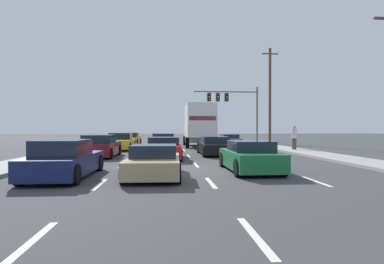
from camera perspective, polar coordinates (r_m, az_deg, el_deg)
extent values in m
plane|color=#3D3D3F|center=(38.02, -2.55, -1.94)|extent=(140.00, 140.00, 0.00)
cube|color=#9E9E99|center=(34.34, 11.41, -2.11)|extent=(2.29, 80.00, 0.14)
cube|color=#9E9E99|center=(33.67, -16.13, -2.18)|extent=(2.29, 80.00, 0.14)
cube|color=silver|center=(5.61, -26.54, -16.99)|extent=(0.14, 2.00, 0.01)
cube|color=silver|center=(10.30, -15.99, -8.86)|extent=(0.14, 2.00, 0.01)
cube|color=silver|center=(15.19, -12.26, -5.79)|extent=(0.14, 2.00, 0.01)
cube|color=silver|center=(20.13, -10.37, -4.21)|extent=(0.14, 2.00, 0.01)
cube|color=silver|center=(25.10, -9.23, -3.26)|extent=(0.14, 2.00, 0.01)
cube|color=silver|center=(30.07, -8.47, -2.62)|extent=(0.14, 2.00, 0.01)
cube|color=silver|center=(35.06, -7.93, -2.16)|extent=(0.14, 2.00, 0.01)
cube|color=silver|center=(40.04, -7.52, -1.81)|extent=(0.14, 2.00, 0.01)
cube|color=silver|center=(45.03, -7.20, -1.54)|extent=(0.14, 2.00, 0.01)
cube|color=silver|center=(50.03, -6.95, -1.33)|extent=(0.14, 2.00, 0.01)
cube|color=silver|center=(55.02, -6.74, -1.15)|extent=(0.14, 2.00, 0.01)
cube|color=silver|center=(60.02, -6.57, -1.00)|extent=(0.14, 2.00, 0.01)
cube|color=silver|center=(5.42, 11.07, -17.56)|extent=(0.14, 2.00, 0.01)
cube|color=silver|center=(10.20, 3.34, -8.93)|extent=(0.14, 2.00, 0.01)
cube|color=silver|center=(15.12, 0.69, -5.80)|extent=(0.14, 2.00, 0.01)
cube|color=silver|center=(20.08, -0.65, -4.21)|extent=(0.14, 2.00, 0.01)
cube|color=silver|center=(25.05, -1.45, -3.25)|extent=(0.14, 2.00, 0.01)
cube|color=silver|center=(30.04, -1.98, -2.61)|extent=(0.14, 2.00, 0.01)
cube|color=silver|center=(35.03, -2.36, -2.15)|extent=(0.14, 2.00, 0.01)
cube|color=silver|center=(40.02, -2.65, -1.81)|extent=(0.14, 2.00, 0.01)
cube|color=silver|center=(45.01, -2.87, -1.54)|extent=(0.14, 2.00, 0.01)
cube|color=silver|center=(50.01, -3.05, -1.32)|extent=(0.14, 2.00, 0.01)
cube|color=silver|center=(55.00, -3.20, -1.15)|extent=(0.14, 2.00, 0.01)
cube|color=silver|center=(60.00, -3.32, -1.00)|extent=(0.14, 2.00, 0.01)
cube|color=silver|center=(11.18, 21.04, -8.12)|extent=(0.14, 2.00, 0.01)
cube|color=silver|center=(15.80, 13.12, -5.54)|extent=(0.14, 2.00, 0.01)
cube|color=silver|center=(20.60, 8.86, -4.10)|extent=(0.14, 2.00, 0.01)
cube|color=silver|center=(25.47, 6.22, -3.19)|extent=(0.14, 2.00, 0.01)
cube|color=silver|center=(30.39, 4.44, -2.58)|extent=(0.14, 2.00, 0.01)
cube|color=silver|center=(35.33, 3.16, -2.13)|extent=(0.14, 2.00, 0.01)
cube|color=silver|center=(40.28, 2.19, -1.79)|extent=(0.14, 2.00, 0.01)
cube|color=silver|center=(45.25, 1.44, -1.53)|extent=(0.14, 2.00, 0.01)
cube|color=silver|center=(50.22, 0.83, -1.32)|extent=(0.14, 2.00, 0.01)
cube|color=silver|center=(55.19, 0.33, -1.14)|extent=(0.14, 2.00, 0.01)
cube|color=silver|center=(60.17, -0.08, -1.00)|extent=(0.14, 2.00, 0.01)
cube|color=orange|center=(34.07, -10.86, -1.42)|extent=(1.97, 4.18, 0.70)
cube|color=#192333|center=(34.01, -10.88, -0.48)|extent=(1.68, 1.85, 0.43)
cylinder|color=black|center=(35.70, -11.90, -1.61)|extent=(0.24, 0.65, 0.64)
cylinder|color=black|center=(35.47, -9.14, -1.61)|extent=(0.24, 0.65, 0.64)
cylinder|color=black|center=(32.72, -12.73, -1.81)|extent=(0.24, 0.65, 0.64)
cylinder|color=black|center=(32.47, -9.72, -1.82)|extent=(0.24, 0.65, 0.64)
cube|color=yellow|center=(26.42, -12.48, -2.04)|extent=(1.87, 4.59, 0.68)
cube|color=#192333|center=(26.48, -12.45, -0.72)|extent=(1.64, 2.05, 0.53)
cylinder|color=black|center=(28.27, -13.75, -2.19)|extent=(0.22, 0.64, 0.64)
cylinder|color=black|center=(28.05, -10.23, -2.20)|extent=(0.22, 0.64, 0.64)
cylinder|color=black|center=(24.84, -15.02, -2.58)|extent=(0.22, 0.64, 0.64)
cylinder|color=black|center=(24.59, -11.01, -2.60)|extent=(0.22, 0.64, 0.64)
cube|color=maroon|center=(20.05, -15.89, -2.87)|extent=(1.91, 4.22, 0.69)
cube|color=#192333|center=(19.72, -16.08, -1.21)|extent=(1.66, 2.01, 0.49)
cylinder|color=black|center=(21.76, -17.28, -3.03)|extent=(0.23, 0.64, 0.64)
cylinder|color=black|center=(21.43, -12.75, -3.08)|extent=(0.23, 0.64, 0.64)
cylinder|color=black|center=(18.77, -19.47, -3.62)|extent=(0.23, 0.64, 0.64)
cylinder|color=black|center=(18.38, -14.24, -3.69)|extent=(0.23, 0.64, 0.64)
cube|color=#141E4C|center=(12.08, -21.46, -5.28)|extent=(1.77, 4.42, 0.64)
cube|color=#192333|center=(11.77, -21.89, -2.58)|extent=(1.54, 2.08, 0.52)
cylinder|color=black|center=(13.90, -22.56, -5.10)|extent=(0.23, 0.64, 0.64)
cylinder|color=black|center=(13.48, -16.08, -5.26)|extent=(0.23, 0.64, 0.64)
cylinder|color=black|center=(10.85, -28.17, -6.73)|extent=(0.23, 0.64, 0.64)
cylinder|color=black|center=(10.30, -19.97, -7.09)|extent=(0.23, 0.64, 0.64)
cube|color=#1E389E|center=(33.03, -5.43, -1.54)|extent=(1.97, 4.26, 0.63)
cube|color=#192333|center=(32.92, -5.44, -0.60)|extent=(1.71, 2.12, 0.45)
cylinder|color=black|center=(34.63, -6.83, -1.66)|extent=(0.23, 0.64, 0.64)
cylinder|color=black|center=(34.58, -3.88, -1.67)|extent=(0.23, 0.64, 0.64)
cylinder|color=black|center=(31.51, -7.14, -1.89)|extent=(0.23, 0.64, 0.64)
cylinder|color=black|center=(31.46, -3.90, -1.89)|extent=(0.23, 0.64, 0.64)
cube|color=#B7BABF|center=(25.81, -5.05, -2.10)|extent=(1.95, 4.28, 0.67)
cube|color=#192333|center=(25.83, -5.05, -0.81)|extent=(1.67, 1.85, 0.49)
cylinder|color=black|center=(27.43, -6.74, -2.26)|extent=(0.24, 0.65, 0.64)
cylinder|color=black|center=(27.37, -3.14, -2.27)|extent=(0.24, 0.65, 0.64)
cylinder|color=black|center=(24.30, -7.21, -2.63)|extent=(0.24, 0.65, 0.64)
cylinder|color=black|center=(24.24, -3.14, -2.64)|extent=(0.24, 0.65, 0.64)
cube|color=red|center=(18.17, -4.93, -3.25)|extent=(1.97, 4.23, 0.66)
cube|color=#192333|center=(17.81, -4.96, -1.58)|extent=(1.68, 1.89, 0.42)
cylinder|color=black|center=(19.76, -7.31, -3.38)|extent=(0.24, 0.65, 0.64)
cylinder|color=black|center=(19.71, -2.26, -3.38)|extent=(0.24, 0.65, 0.64)
cylinder|color=black|center=(16.70, -8.08, -4.11)|extent=(0.24, 0.65, 0.64)
cylinder|color=black|center=(16.64, -2.09, -4.12)|extent=(0.24, 0.65, 0.64)
cube|color=tan|center=(11.42, -6.71, -5.81)|extent=(1.88, 4.08, 0.55)
cube|color=#192333|center=(11.38, -6.72, -3.34)|extent=(1.59, 1.75, 0.43)
cylinder|color=black|center=(12.96, -9.87, -5.48)|extent=(0.24, 0.65, 0.64)
cylinder|color=black|center=(12.86, -2.63, -5.52)|extent=(0.24, 0.65, 0.64)
cylinder|color=black|center=(10.08, -11.94, -7.23)|extent=(0.24, 0.65, 0.64)
cylinder|color=black|center=(9.96, -2.59, -7.32)|extent=(0.24, 0.65, 0.64)
cube|color=white|center=(28.98, 1.35, 2.00)|extent=(2.51, 5.57, 2.89)
cube|color=red|center=(26.24, 1.90, 2.46)|extent=(2.19, 0.07, 0.36)
cube|color=white|center=(32.86, 0.73, -0.02)|extent=(2.37, 2.29, 2.06)
cylinder|color=black|center=(32.81, -1.30, -1.51)|extent=(0.31, 0.96, 0.96)
cylinder|color=black|center=(32.99, 2.75, -1.50)|extent=(0.31, 0.96, 0.96)
cylinder|color=black|center=(27.81, -0.84, -1.89)|extent=(0.31, 0.96, 0.96)
cylinder|color=black|center=(28.03, 3.93, -1.87)|extent=(0.31, 0.96, 0.96)
cube|color=black|center=(20.81, 3.93, -2.84)|extent=(1.77, 4.49, 0.61)
cube|color=#192333|center=(20.60, 4.01, -1.42)|extent=(1.55, 1.96, 0.44)
cylinder|color=black|center=(22.39, 1.22, -2.91)|extent=(0.22, 0.64, 0.64)
cylinder|color=black|center=(22.61, 5.36, -2.87)|extent=(0.22, 0.64, 0.64)
cylinder|color=black|center=(19.03, 2.24, -3.53)|extent=(0.22, 0.64, 0.64)
cylinder|color=black|center=(19.30, 7.09, -3.47)|extent=(0.22, 0.64, 0.64)
cube|color=#196B38|center=(13.04, 10.13, -4.78)|extent=(1.73, 4.12, 0.66)
cube|color=#192333|center=(12.86, 10.30, -2.47)|extent=(1.53, 1.83, 0.41)
cylinder|color=black|center=(14.35, 5.45, -4.88)|extent=(0.22, 0.64, 0.64)
cylinder|color=black|center=(14.72, 11.67, -4.76)|extent=(0.22, 0.64, 0.64)
cylinder|color=black|center=(11.40, 8.14, -6.31)|extent=(0.22, 0.64, 0.64)
cylinder|color=black|center=(11.86, 15.81, -6.06)|extent=(0.22, 0.64, 0.64)
cube|color=slate|center=(33.56, 6.62, -1.56)|extent=(1.85, 4.38, 0.56)
cube|color=#192333|center=(33.31, 6.69, -0.74)|extent=(1.61, 1.96, 0.41)
cylinder|color=black|center=(35.03, 4.75, -1.64)|extent=(0.22, 0.64, 0.64)
cylinder|color=black|center=(35.33, 7.46, -1.62)|extent=(0.22, 0.64, 0.64)
cylinder|color=black|center=(31.81, 5.67, -1.87)|extent=(0.22, 0.64, 0.64)
cylinder|color=black|center=(32.14, 8.64, -1.84)|extent=(0.22, 0.64, 0.64)
cylinder|color=#595B56|center=(39.01, 11.42, 2.98)|extent=(0.20, 0.20, 6.62)
cylinder|color=#595B56|center=(38.35, 5.97, 7.08)|extent=(7.53, 0.14, 0.14)
cube|color=black|center=(38.30, 6.11, 6.11)|extent=(0.40, 0.56, 0.95)
sphere|color=red|center=(38.03, 6.20, 6.60)|extent=(0.20, 0.20, 0.20)
sphere|color=orange|center=(38.00, 6.20, 6.15)|extent=(0.20, 0.20, 0.20)
sphere|color=green|center=(37.97, 6.20, 5.70)|extent=(0.20, 0.20, 0.20)
cube|color=black|center=(38.12, 4.58, 6.14)|extent=(0.40, 0.56, 0.95)
sphere|color=red|center=(37.85, 4.65, 6.63)|extent=(0.20, 0.20, 0.20)
sphere|color=orange|center=(37.81, 4.65, 6.18)|extent=(0.20, 0.20, 0.20)
sphere|color=green|center=(37.79, 4.65, 5.73)|extent=(0.20, 0.20, 0.20)
cube|color=black|center=(37.97, 3.02, 6.16)|extent=(0.40, 0.56, 0.95)
sphere|color=red|center=(37.69, 3.09, 6.66)|extent=(0.20, 0.20, 0.20)
sphere|color=orange|center=(37.66, 3.09, 6.21)|extent=(0.20, 0.20, 0.20)
sphere|color=green|center=(37.63, 3.09, 5.75)|extent=(0.20, 0.20, 0.20)
cylinder|color=brown|center=(36.09, 13.60, 6.15)|extent=(0.28, 0.28, 10.37)
cube|color=brown|center=(36.81, 13.62, 13.27)|extent=(1.80, 0.12, 0.12)
cylinder|color=#3F3F42|center=(25.33, 17.61, -2.00)|extent=(0.32, 0.32, 0.83)
cylinder|color=beige|center=(25.31, 17.61, -0.25)|extent=(0.38, 0.38, 0.72)
sphere|color=tan|center=(25.31, 17.62, 0.82)|extent=(0.22, 0.22, 0.22)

